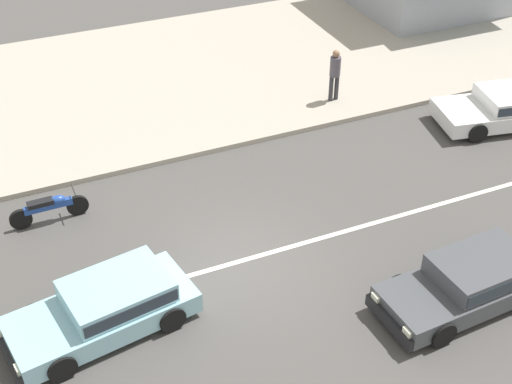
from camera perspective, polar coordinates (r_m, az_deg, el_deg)
name	(u,v)px	position (r m, az deg, el deg)	size (l,w,h in m)	color
ground_plane	(239,262)	(16.94, -1.39, -5.59)	(160.00, 160.00, 0.00)	#4C4947
lane_centre_stripe	(239,262)	(16.94, -1.39, -5.59)	(50.40, 0.14, 0.01)	silver
kerb_strip	(130,86)	(24.69, -10.09, 8.39)	(68.00, 10.00, 0.15)	#ADA393
hatchback_dark_grey_1	(471,281)	(16.27, 16.80, -6.79)	(4.07, 1.91, 1.10)	#47494F
sedan_white_3	(505,107)	(23.33, 19.33, 6.42)	(4.53, 2.57, 1.06)	white
hatchback_pale_blue_5	(107,305)	(15.35, -11.82, -8.88)	(4.22, 2.31, 1.10)	#93C6D6
motorcycle_0	(49,207)	(18.63, -16.20, -1.20)	(1.98, 0.56, 0.80)	black
pedestrian_near_clock	(335,71)	(22.96, 6.34, 9.59)	(0.34, 0.34, 1.72)	#333338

